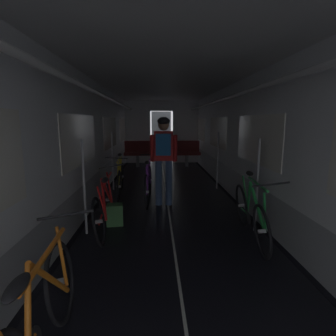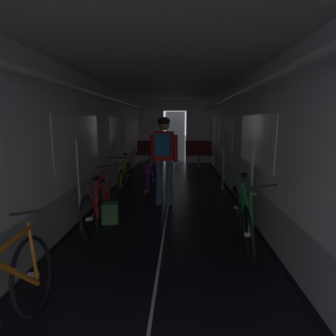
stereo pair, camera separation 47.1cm
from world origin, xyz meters
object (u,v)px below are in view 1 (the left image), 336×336
bench_seat_far_left (138,151)px  bench_seat_far_right (187,151)px  bicycle_red (104,206)px  bicycle_yellow (120,179)px  person_cyclist_aisle (164,152)px  bicycle_orange (39,321)px  bicycle_green (251,213)px  bicycle_purple_in_aisle (148,183)px  backpack_on_floor (115,215)px

bench_seat_far_left → bench_seat_far_right: size_ratio=1.00×
bicycle_red → bicycle_yellow: (-0.01, 1.96, 0.00)m
bench_seat_far_left → person_cyclist_aisle: (0.82, -4.65, 0.50)m
bicycle_yellow → bicycle_orange: (0.04, -4.33, -0.00)m
bench_seat_far_right → bicycle_yellow: 4.36m
bicycle_orange → bicycle_red: bearing=90.8°
bicycle_green → bicycle_purple_in_aisle: bearing=128.3°
bench_seat_far_left → backpack_on_floor: bench_seat_far_left is taller
bench_seat_far_left → bicycle_red: bearing=-91.1°
bench_seat_far_right → bicycle_red: size_ratio=0.58×
bicycle_red → bicycle_green: size_ratio=1.00×
bicycle_orange → backpack_on_floor: 2.60m
bench_seat_far_right → bicycle_red: (-1.92, -5.86, -0.19)m
bench_seat_far_left → bench_seat_far_right: 1.80m
bench_seat_far_left → bicycle_yellow: bearing=-91.8°
bicycle_purple_in_aisle → backpack_on_floor: 1.38m
bench_seat_far_left → bicycle_purple_in_aisle: (0.51, -4.38, -0.18)m
bicycle_yellow → bicycle_orange: size_ratio=1.00×
bicycle_orange → bicycle_yellow: bearing=90.5°
bench_seat_far_right → person_cyclist_aisle: size_ratio=0.57×
bicycle_yellow → backpack_on_floor: (0.13, -1.74, -0.21)m
bicycle_red → bicycle_purple_in_aisle: 1.61m
bicycle_red → bicycle_yellow: bicycle_red is taller
bench_seat_far_left → bicycle_purple_in_aisle: 4.41m
bench_seat_far_right → bench_seat_far_left: bearing=180.0°
bench_seat_far_right → backpack_on_floor: 5.94m
bench_seat_far_right → bicycle_yellow: bearing=-116.2°
bicycle_yellow → person_cyclist_aisle: bearing=-38.0°
bench_seat_far_left → person_cyclist_aisle: bearing=-80.0°
bench_seat_far_left → bicycle_green: size_ratio=0.58×
bench_seat_far_left → backpack_on_floor: 5.66m
bicycle_purple_in_aisle → backpack_on_floor: bearing=-111.7°
bench_seat_far_left → bench_seat_far_right: (1.80, 0.00, 0.00)m
person_cyclist_aisle → bench_seat_far_left: bearing=100.0°
person_cyclist_aisle → backpack_on_floor: size_ratio=5.09×
bicycle_red → backpack_on_floor: bearing=61.2°
person_cyclist_aisle → bicycle_orange: bearing=-104.1°
bicycle_red → bicycle_orange: 2.37m
bicycle_purple_in_aisle → bench_seat_far_left: bearing=96.6°
bicycle_purple_in_aisle → backpack_on_floor: (-0.51, -1.27, -0.21)m
bench_seat_far_left → bicycle_orange: 8.24m
bicycle_red → backpack_on_floor: size_ratio=4.99×
backpack_on_floor → person_cyclist_aisle: bearing=50.8°
bench_seat_far_right → backpack_on_floor: size_ratio=2.89×
bicycle_yellow → bicycle_orange: bicycle_orange is taller
bicycle_red → bicycle_green: 2.15m
bicycle_green → backpack_on_floor: bicycle_green is taller
bicycle_red → person_cyclist_aisle: size_ratio=0.98×
bicycle_green → bicycle_orange: size_ratio=1.00×
bicycle_green → backpack_on_floor: size_ratio=4.98×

